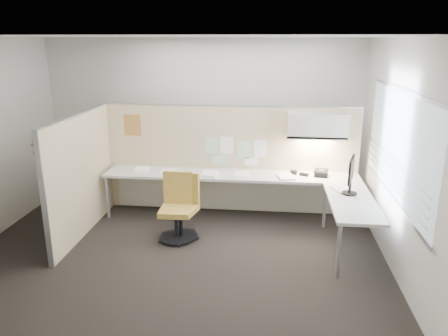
# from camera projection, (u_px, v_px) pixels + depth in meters

# --- Properties ---
(floor) EXTENTS (5.50, 4.50, 0.01)m
(floor) POSITION_uv_depth(u_px,v_px,m) (178.00, 252.00, 5.93)
(floor) COLOR black
(floor) RESTS_ON ground
(ceiling) EXTENTS (5.50, 4.50, 0.01)m
(ceiling) POSITION_uv_depth(u_px,v_px,m) (171.00, 36.00, 5.14)
(ceiling) COLOR white
(ceiling) RESTS_ON wall_back
(wall_back) EXTENTS (5.50, 0.02, 2.80)m
(wall_back) POSITION_uv_depth(u_px,v_px,m) (202.00, 120.00, 7.68)
(wall_back) COLOR beige
(wall_back) RESTS_ON ground
(wall_front) EXTENTS (5.50, 0.02, 2.80)m
(wall_front) POSITION_uv_depth(u_px,v_px,m) (113.00, 223.00, 3.39)
(wall_front) COLOR beige
(wall_front) RESTS_ON ground
(wall_right) EXTENTS (0.02, 4.50, 2.80)m
(wall_right) POSITION_uv_depth(u_px,v_px,m) (399.00, 158.00, 5.25)
(wall_right) COLOR beige
(wall_right) RESTS_ON ground
(window_pane) EXTENTS (0.01, 2.80, 1.30)m
(window_pane) POSITION_uv_depth(u_px,v_px,m) (398.00, 145.00, 5.21)
(window_pane) COLOR #99A7B2
(window_pane) RESTS_ON wall_right
(partition_back) EXTENTS (4.10, 0.06, 1.75)m
(partition_back) POSITION_uv_depth(u_px,v_px,m) (230.00, 159.00, 7.15)
(partition_back) COLOR #CFB98F
(partition_back) RESTS_ON floor
(partition_left) EXTENTS (0.06, 2.20, 1.75)m
(partition_left) POSITION_uv_depth(u_px,v_px,m) (82.00, 175.00, 6.32)
(partition_left) COLOR #CFB98F
(partition_left) RESTS_ON floor
(desk) EXTENTS (4.00, 2.07, 0.73)m
(desk) POSITION_uv_depth(u_px,v_px,m) (251.00, 185.00, 6.74)
(desk) COLOR beige
(desk) RESTS_ON floor
(overhead_bin) EXTENTS (0.90, 0.36, 0.38)m
(overhead_bin) POSITION_uv_depth(u_px,v_px,m) (317.00, 125.00, 6.63)
(overhead_bin) COLOR beige
(overhead_bin) RESTS_ON partition_back
(task_light_strip) EXTENTS (0.60, 0.06, 0.02)m
(task_light_strip) POSITION_uv_depth(u_px,v_px,m) (316.00, 139.00, 6.69)
(task_light_strip) COLOR #FFEABF
(task_light_strip) RESTS_ON overhead_bin
(pinned_papers) EXTENTS (1.01, 0.00, 0.47)m
(pinned_papers) POSITION_uv_depth(u_px,v_px,m) (235.00, 151.00, 7.07)
(pinned_papers) COLOR #8CBF8C
(pinned_papers) RESTS_ON partition_back
(poster) EXTENTS (0.28, 0.00, 0.35)m
(poster) POSITION_uv_depth(u_px,v_px,m) (132.00, 125.00, 7.13)
(poster) COLOR orange
(poster) RESTS_ON partition_back
(chair_left) EXTENTS (0.50, 0.50, 0.95)m
(chair_left) POSITION_uv_depth(u_px,v_px,m) (177.00, 209.00, 6.22)
(chair_left) COLOR black
(chair_left) RESTS_ON floor
(chair_right) EXTENTS (0.51, 0.53, 0.92)m
(chair_right) POSITION_uv_depth(u_px,v_px,m) (182.00, 208.00, 6.28)
(chair_right) COLOR black
(chair_right) RESTS_ON floor
(monitor) EXTENTS (0.20, 0.48, 0.51)m
(monitor) POSITION_uv_depth(u_px,v_px,m) (351.00, 174.00, 5.89)
(monitor) COLOR black
(monitor) RESTS_ON desk
(phone) EXTENTS (0.24, 0.23, 0.12)m
(phone) POSITION_uv_depth(u_px,v_px,m) (321.00, 173.00, 6.74)
(phone) COLOR black
(phone) RESTS_ON desk
(stapler) EXTENTS (0.14, 0.09, 0.05)m
(stapler) POSITION_uv_depth(u_px,v_px,m) (304.00, 174.00, 6.76)
(stapler) COLOR black
(stapler) RESTS_ON desk
(tape_dispenser) EXTENTS (0.12, 0.10, 0.06)m
(tape_dispenser) POSITION_uv_depth(u_px,v_px,m) (294.00, 172.00, 6.86)
(tape_dispenser) COLOR black
(tape_dispenser) RESTS_ON desk
(coat_hook) EXTENTS (0.18, 0.43, 1.30)m
(coat_hook) POSITION_uv_depth(u_px,v_px,m) (42.00, 153.00, 5.35)
(coat_hook) COLOR silver
(coat_hook) RESTS_ON partition_left
(paper_stack_0) EXTENTS (0.26, 0.32, 0.03)m
(paper_stack_0) POSITION_uv_depth(u_px,v_px,m) (142.00, 169.00, 7.05)
(paper_stack_0) COLOR white
(paper_stack_0) RESTS_ON desk
(paper_stack_1) EXTENTS (0.25, 0.31, 0.02)m
(paper_stack_1) POSITION_uv_depth(u_px,v_px,m) (168.00, 172.00, 6.95)
(paper_stack_1) COLOR white
(paper_stack_1) RESTS_ON desk
(paper_stack_2) EXTENTS (0.26, 0.32, 0.04)m
(paper_stack_2) POSITION_uv_depth(u_px,v_px,m) (210.00, 174.00, 6.79)
(paper_stack_2) COLOR white
(paper_stack_2) RESTS_ON desk
(paper_stack_3) EXTENTS (0.23, 0.30, 0.02)m
(paper_stack_3) POSITION_uv_depth(u_px,v_px,m) (242.00, 174.00, 6.83)
(paper_stack_3) COLOR white
(paper_stack_3) RESTS_ON desk
(paper_stack_4) EXTENTS (0.29, 0.34, 0.03)m
(paper_stack_4) POSITION_uv_depth(u_px,v_px,m) (286.00, 177.00, 6.68)
(paper_stack_4) COLOR white
(paper_stack_4) RESTS_ON desk
(paper_stack_5) EXTENTS (0.31, 0.36, 0.02)m
(paper_stack_5) POSITION_uv_depth(u_px,v_px,m) (342.00, 189.00, 6.15)
(paper_stack_5) COLOR white
(paper_stack_5) RESTS_ON desk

